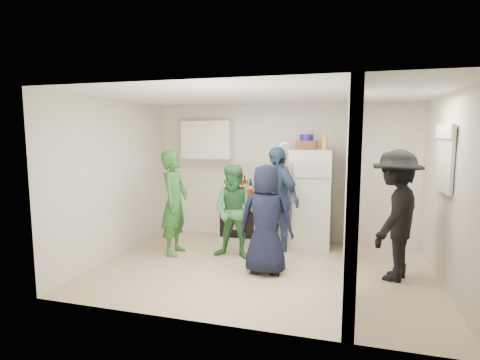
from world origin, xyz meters
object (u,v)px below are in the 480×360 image
object	(u,v)px
person_nook	(395,215)
stove	(241,217)
yellow_cup_stack_top	(325,142)
blue_bowl	(306,137)
person_navy	(266,219)
person_green_center	(236,212)
wicker_basket	(306,145)
person_denim	(277,199)
person_green_left	(175,203)
fridge	(311,198)

from	to	relation	value
person_nook	stove	bearing A→B (deg)	-93.56
yellow_cup_stack_top	person_nook	distance (m)	1.77
stove	blue_bowl	distance (m)	1.87
blue_bowl	person_navy	bearing A→B (deg)	-103.97
person_green_center	person_navy	distance (m)	0.79
wicker_basket	yellow_cup_stack_top	world-z (taller)	yellow_cup_stack_top
stove	person_navy	bearing A→B (deg)	-62.74
blue_bowl	stove	bearing A→B (deg)	-179.01
person_denim	person_nook	xyz separation A→B (m)	(1.76, -0.82, 0.00)
yellow_cup_stack_top	person_navy	distance (m)	1.87
person_navy	yellow_cup_stack_top	bearing A→B (deg)	-118.61
person_denim	stove	bearing A→B (deg)	-168.01
blue_bowl	person_green_center	world-z (taller)	blue_bowl
stove	person_green_center	world-z (taller)	person_green_center
person_green_left	person_navy	xyz separation A→B (m)	(1.61, -0.45, -0.07)
person_denim	yellow_cup_stack_top	bearing A→B (deg)	62.96
person_denim	person_navy	bearing A→B (deg)	-46.02
yellow_cup_stack_top	person_denim	bearing A→B (deg)	-158.73
person_green_left	fridge	bearing A→B (deg)	-68.04
yellow_cup_stack_top	person_green_left	distance (m)	2.68
person_green_left	person_nook	size ratio (longest dim) A/B	0.96
person_green_left	person_green_center	distance (m)	1.02
stove	person_green_center	distance (m)	1.06
fridge	person_green_left	xyz separation A→B (m)	(-2.09, -1.03, 0.00)
fridge	person_nook	xyz separation A→B (m)	(1.23, -1.21, 0.03)
blue_bowl	yellow_cup_stack_top	world-z (taller)	blue_bowl
fridge	person_navy	distance (m)	1.56
person_green_left	person_denim	bearing A→B (deg)	-72.00
blue_bowl	person_green_center	bearing A→B (deg)	-134.00
stove	person_navy	distance (m)	1.74
stove	person_green_center	xyz separation A→B (m)	(0.18, -1.00, 0.31)
wicker_basket	person_navy	bearing A→B (deg)	-103.97
person_green_center	person_navy	xyz separation A→B (m)	(0.60, -0.52, 0.03)
wicker_basket	person_nook	world-z (taller)	wicker_basket
blue_bowl	person_nook	xyz separation A→B (m)	(1.33, -1.26, -1.02)
wicker_basket	blue_bowl	bearing A→B (deg)	0.00
person_denim	person_navy	distance (m)	1.10
person_green_center	person_navy	world-z (taller)	person_navy
person_green_center	person_denim	world-z (taller)	person_denim
fridge	yellow_cup_stack_top	xyz separation A→B (m)	(0.22, -0.10, 0.97)
person_denim	person_navy	xyz separation A→B (m)	(0.04, -1.09, -0.10)
blue_bowl	person_denim	xyz separation A→B (m)	(-0.43, -0.44, -1.02)
fridge	wicker_basket	size ratio (longest dim) A/B	4.85
fridge	person_green_left	size ratio (longest dim) A/B	1.00
stove	yellow_cup_stack_top	size ratio (longest dim) A/B	3.49
wicker_basket	yellow_cup_stack_top	bearing A→B (deg)	-25.11
blue_bowl	person_denim	world-z (taller)	blue_bowl
person_nook	yellow_cup_stack_top	bearing A→B (deg)	-114.76
fridge	person_green_center	xyz separation A→B (m)	(-1.08, -0.97, -0.10)
wicker_basket	blue_bowl	size ratio (longest dim) A/B	1.46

